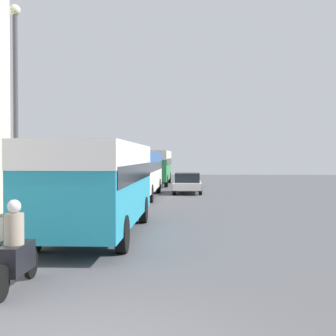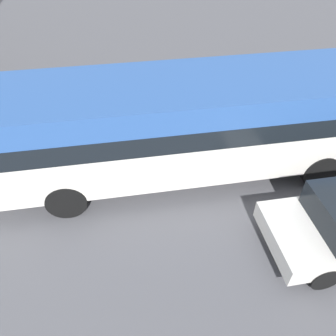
{
  "view_description": "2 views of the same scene",
  "coord_description": "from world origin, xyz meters",
  "px_view_note": "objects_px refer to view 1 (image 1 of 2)",
  "views": [
    {
      "loc": [
        1.3,
        -5.89,
        2.54
      ],
      "look_at": [
        -0.15,
        25.52,
        1.77
      ],
      "focal_mm": 50.0,
      "sensor_mm": 36.0,
      "label": 1
    },
    {
      "loc": [
        4.97,
        21.34,
        6.39
      ],
      "look_at": [
        -0.46,
        22.26,
        1.54
      ],
      "focal_mm": 35.0,
      "sensor_mm": 36.0,
      "label": 2
    }
  ],
  "objects_px": {
    "bus_lead": "(98,176)",
    "car_crossing": "(187,183)",
    "bus_third_in_line": "(155,163)",
    "motorcycle_behind_lead": "(16,254)",
    "bus_following": "(136,168)",
    "pedestrian_near_curb": "(50,187)"
  },
  "relations": [
    {
      "from": "car_crossing",
      "to": "pedestrian_near_curb",
      "type": "distance_m",
      "value": 12.1
    },
    {
      "from": "bus_lead",
      "to": "car_crossing",
      "type": "distance_m",
      "value": 17.58
    },
    {
      "from": "bus_following",
      "to": "car_crossing",
      "type": "height_order",
      "value": "bus_following"
    },
    {
      "from": "pedestrian_near_curb",
      "to": "bus_following",
      "type": "bearing_deg",
      "value": 64.11
    },
    {
      "from": "bus_lead",
      "to": "motorcycle_behind_lead",
      "type": "height_order",
      "value": "bus_lead"
    },
    {
      "from": "bus_following",
      "to": "car_crossing",
      "type": "relative_size",
      "value": 2.48
    },
    {
      "from": "bus_lead",
      "to": "motorcycle_behind_lead",
      "type": "relative_size",
      "value": 4.08
    },
    {
      "from": "motorcycle_behind_lead",
      "to": "car_crossing",
      "type": "relative_size",
      "value": 0.51
    },
    {
      "from": "bus_third_in_line",
      "to": "motorcycle_behind_lead",
      "type": "relative_size",
      "value": 4.44
    },
    {
      "from": "bus_following",
      "to": "motorcycle_behind_lead",
      "type": "bearing_deg",
      "value": -89.96
    },
    {
      "from": "bus_following",
      "to": "motorcycle_behind_lead",
      "type": "height_order",
      "value": "bus_following"
    },
    {
      "from": "motorcycle_behind_lead",
      "to": "bus_third_in_line",
      "type": "bearing_deg",
      "value": 89.61
    },
    {
      "from": "bus_third_in_line",
      "to": "motorcycle_behind_lead",
      "type": "xyz_separation_m",
      "value": [
        -0.23,
        -33.12,
        -1.3
      ]
    },
    {
      "from": "bus_following",
      "to": "bus_third_in_line",
      "type": "distance_m",
      "value": 12.82
    },
    {
      "from": "bus_following",
      "to": "car_crossing",
      "type": "bearing_deg",
      "value": 45.85
    },
    {
      "from": "bus_lead",
      "to": "car_crossing",
      "type": "relative_size",
      "value": 2.09
    },
    {
      "from": "motorcycle_behind_lead",
      "to": "car_crossing",
      "type": "height_order",
      "value": "motorcycle_behind_lead"
    },
    {
      "from": "motorcycle_behind_lead",
      "to": "pedestrian_near_curb",
      "type": "distance_m",
      "value": 13.82
    },
    {
      "from": "bus_third_in_line",
      "to": "motorcycle_behind_lead",
      "type": "distance_m",
      "value": 33.14
    },
    {
      "from": "bus_following",
      "to": "motorcycle_behind_lead",
      "type": "distance_m",
      "value": 20.34
    },
    {
      "from": "motorcycle_behind_lead",
      "to": "car_crossing",
      "type": "bearing_deg",
      "value": 82.36
    },
    {
      "from": "bus_following",
      "to": "pedestrian_near_curb",
      "type": "distance_m",
      "value": 7.72
    }
  ]
}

